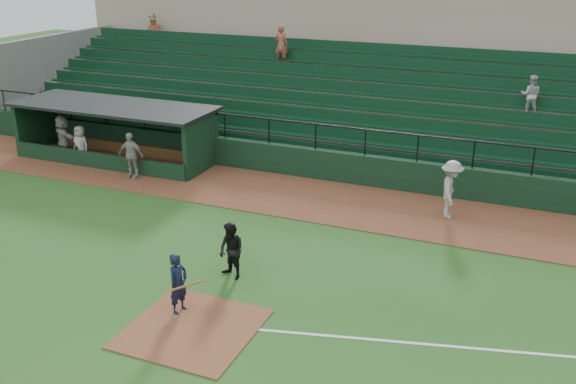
% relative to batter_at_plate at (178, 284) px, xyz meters
% --- Properties ---
extents(ground, '(90.00, 90.00, 0.00)m').
position_rel_batter_at_plate_xyz_m(ground, '(0.68, 0.44, -0.81)').
color(ground, '#24511A').
rests_on(ground, ground).
extents(warning_track, '(40.00, 4.00, 0.03)m').
position_rel_batter_at_plate_xyz_m(warning_track, '(0.68, 8.44, -0.79)').
color(warning_track, brown).
rests_on(warning_track, ground).
extents(home_plate_dirt, '(3.00, 3.00, 0.03)m').
position_rel_batter_at_plate_xyz_m(home_plate_dirt, '(0.68, -0.56, -0.79)').
color(home_plate_dirt, brown).
rests_on(home_plate_dirt, ground).
extents(foul_line, '(17.49, 4.44, 0.01)m').
position_rel_batter_at_plate_xyz_m(foul_line, '(8.68, 1.64, -0.80)').
color(foul_line, white).
rests_on(foul_line, ground).
extents(stadium_structure, '(38.00, 13.08, 6.40)m').
position_rel_batter_at_plate_xyz_m(stadium_structure, '(0.68, 16.90, 1.50)').
color(stadium_structure, black).
rests_on(stadium_structure, ground).
extents(dugout, '(8.90, 3.20, 2.42)m').
position_rel_batter_at_plate_xyz_m(dugout, '(-9.07, 10.00, 0.53)').
color(dugout, black).
rests_on(dugout, ground).
extents(batter_at_plate, '(1.03, 0.69, 1.61)m').
position_rel_batter_at_plate_xyz_m(batter_at_plate, '(0.00, 0.00, 0.00)').
color(batter_at_plate, black).
rests_on(batter_at_plate, ground).
extents(umpire, '(0.96, 0.86, 1.63)m').
position_rel_batter_at_plate_xyz_m(umpire, '(0.39, 2.10, 0.01)').
color(umpire, black).
rests_on(umpire, ground).
extents(runner, '(0.91, 1.38, 2.00)m').
position_rel_batter_at_plate_xyz_m(runner, '(5.27, 8.65, 0.22)').
color(runner, '#A7A19C').
rests_on(runner, warning_track).
extents(dugout_player_a, '(1.12, 0.54, 1.85)m').
position_rel_batter_at_plate_xyz_m(dugout_player_a, '(-7.01, 7.79, 0.15)').
color(dugout_player_a, '#A19C96').
rests_on(dugout_player_a, warning_track).
extents(dugout_player_b, '(0.88, 0.65, 1.66)m').
position_rel_batter_at_plate_xyz_m(dugout_player_b, '(-9.98, 8.42, 0.05)').
color(dugout_player_b, '#ABA6A0').
rests_on(dugout_player_b, warning_track).
extents(dugout_player_c, '(1.87, 1.26, 1.93)m').
position_rel_batter_at_plate_xyz_m(dugout_player_c, '(-11.14, 8.72, 0.19)').
color(dugout_player_c, '#A09B96').
rests_on(dugout_player_c, warning_track).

